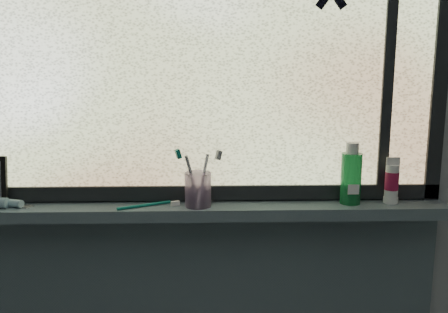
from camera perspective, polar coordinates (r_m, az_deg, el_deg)
wall_back at (r=1.71m, az=-1.90°, el=2.63°), size 3.00×0.01×2.50m
windowsill at (r=1.69m, az=-1.86°, el=-6.17°), size 1.62×0.14×0.04m
window_pane at (r=1.66m, az=-1.97°, el=12.08°), size 1.50×0.01×1.00m
frame_bottom at (r=1.72m, az=-1.86°, el=-4.11°), size 1.60×0.03×0.05m
frame_right at (r=1.83m, az=23.61°, el=11.09°), size 0.05×0.03×1.10m
frame_mullion at (r=1.76m, az=18.36°, el=11.48°), size 0.03×0.03×1.00m
toothpaste_tube at (r=1.79m, az=-23.78°, el=-4.85°), size 0.20×0.08×0.03m
toothbrush_cup at (r=1.65m, az=-3.00°, el=-3.78°), size 0.11×0.11×0.11m
toothbrush_lying at (r=1.68m, az=-9.12°, el=-5.44°), size 0.21×0.12×0.02m
mouthwash_bottle at (r=1.73m, az=14.34°, el=-1.87°), size 0.08×0.08×0.17m
cream_tube at (r=1.78m, az=18.64°, el=-2.42°), size 0.05×0.05×0.11m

